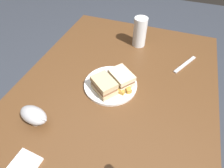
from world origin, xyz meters
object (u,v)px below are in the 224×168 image
at_px(gravy_boat, 34,115).
at_px(napkin, 22,168).
at_px(sandwich_half_right, 121,78).
at_px(sandwich_half_left, 104,85).
at_px(fork, 185,64).
at_px(plate, 111,85).
at_px(pint_glass, 140,34).

xyz_separation_m(gravy_boat, napkin, (-0.17, -0.06, -0.04)).
distance_m(sandwich_half_right, gravy_boat, 0.39).
relative_size(sandwich_half_left, fork, 0.74).
distance_m(plate, napkin, 0.47).
bearing_deg(fork, sandwich_half_right, -19.82).
bearing_deg(gravy_boat, pint_glass, -20.76).
bearing_deg(fork, plate, -21.27).
bearing_deg(napkin, pint_glass, -12.76).
height_order(sandwich_half_left, fork, sandwich_half_left).
bearing_deg(plate, pint_glass, -6.23).
distance_m(plate, sandwich_half_right, 0.06).
bearing_deg(sandwich_half_left, pint_glass, -7.05).
xyz_separation_m(napkin, fork, (0.72, -0.46, -0.00)).
height_order(gravy_boat, fork, gravy_boat).
relative_size(sandwich_half_left, sandwich_half_right, 0.97).
bearing_deg(gravy_boat, sandwich_half_right, -39.06).
relative_size(plate, gravy_boat, 1.81).
relative_size(sandwich_half_right, gravy_boat, 1.02).
bearing_deg(pint_glass, sandwich_half_left, 172.95).
xyz_separation_m(pint_glass, napkin, (-0.82, 0.18, -0.07)).
bearing_deg(gravy_boat, sandwich_half_left, -39.83).
height_order(plate, fork, plate).
distance_m(sandwich_half_left, pint_glass, 0.42).
height_order(sandwich_half_left, gravy_boat, sandwich_half_left).
xyz_separation_m(sandwich_half_right, gravy_boat, (-0.31, 0.25, 0.00)).
bearing_deg(sandwich_half_right, gravy_boat, 140.94).
relative_size(sandwich_half_left, napkin, 1.20).
relative_size(gravy_boat, napkin, 1.23).
bearing_deg(sandwich_half_left, plate, -13.07).
xyz_separation_m(plate, sandwich_half_right, (0.03, -0.04, 0.04)).
height_order(gravy_boat, napkin, gravy_boat).
relative_size(plate, napkin, 2.22).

